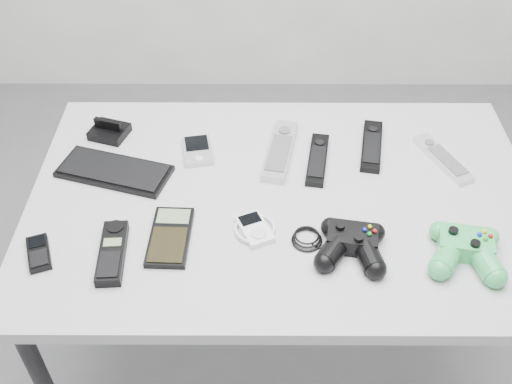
{
  "coord_description": "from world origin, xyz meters",
  "views": [
    {
      "loc": [
        -0.01,
        -1.0,
        1.76
      ],
      "look_at": [
        -0.01,
        0.02,
        0.82
      ],
      "focal_mm": 42.0,
      "sensor_mm": 36.0,
      "label": 1
    }
  ],
  "objects_px": {
    "calculator": "(170,236)",
    "controller_black": "(352,243)",
    "remote_black_b": "(372,145)",
    "mp3_player": "(255,229)",
    "pda_keyboard": "(114,171)",
    "remote_silver_a": "(280,150)",
    "pda": "(198,150)",
    "cordless_handset": "(112,252)",
    "remote_silver_b": "(443,158)",
    "desk": "(282,217)",
    "remote_black_a": "(318,159)",
    "mobile_phone": "(39,253)",
    "controller_green": "(466,248)"
  },
  "relations": [
    {
      "from": "pda_keyboard",
      "to": "remote_silver_a",
      "type": "height_order",
      "value": "remote_silver_a"
    },
    {
      "from": "remote_silver_b",
      "to": "mp3_player",
      "type": "relative_size",
      "value": 2.01
    },
    {
      "from": "controller_green",
      "to": "controller_black",
      "type": "bearing_deg",
      "value": -173.7
    },
    {
      "from": "pda",
      "to": "remote_black_a",
      "type": "relative_size",
      "value": 0.58
    },
    {
      "from": "pda_keyboard",
      "to": "remote_silver_a",
      "type": "bearing_deg",
      "value": 27.58
    },
    {
      "from": "pda_keyboard",
      "to": "remote_black_b",
      "type": "distance_m",
      "value": 0.65
    },
    {
      "from": "cordless_handset",
      "to": "mobile_phone",
      "type": "bearing_deg",
      "value": 175.64
    },
    {
      "from": "cordless_handset",
      "to": "controller_black",
      "type": "distance_m",
      "value": 0.51
    },
    {
      "from": "pda",
      "to": "calculator",
      "type": "bearing_deg",
      "value": -107.02
    },
    {
      "from": "cordless_handset",
      "to": "pda",
      "type": "bearing_deg",
      "value": 62.73
    },
    {
      "from": "pda",
      "to": "remote_silver_b",
      "type": "distance_m",
      "value": 0.62
    },
    {
      "from": "remote_silver_b",
      "to": "mobile_phone",
      "type": "relative_size",
      "value": 1.96
    },
    {
      "from": "cordless_handset",
      "to": "controller_black",
      "type": "height_order",
      "value": "controller_black"
    },
    {
      "from": "desk",
      "to": "remote_black_b",
      "type": "xyz_separation_m",
      "value": [
        0.23,
        0.18,
        0.08
      ]
    },
    {
      "from": "remote_silver_a",
      "to": "calculator",
      "type": "distance_m",
      "value": 0.38
    },
    {
      "from": "desk",
      "to": "remote_black_a",
      "type": "relative_size",
      "value": 6.21
    },
    {
      "from": "remote_silver_a",
      "to": "mp3_player",
      "type": "bearing_deg",
      "value": -92.27
    },
    {
      "from": "controller_green",
      "to": "desk",
      "type": "bearing_deg",
      "value": 163.73
    },
    {
      "from": "remote_silver_b",
      "to": "controller_black",
      "type": "bearing_deg",
      "value": -155.45
    },
    {
      "from": "remote_black_a",
      "to": "calculator",
      "type": "distance_m",
      "value": 0.43
    },
    {
      "from": "controller_black",
      "to": "controller_green",
      "type": "distance_m",
      "value": 0.24
    },
    {
      "from": "pda_keyboard",
      "to": "remote_black_b",
      "type": "height_order",
      "value": "remote_black_b"
    },
    {
      "from": "remote_silver_b",
      "to": "calculator",
      "type": "height_order",
      "value": "remote_silver_b"
    },
    {
      "from": "mp3_player",
      "to": "calculator",
      "type": "bearing_deg",
      "value": 163.94
    },
    {
      "from": "pda",
      "to": "remote_black_b",
      "type": "xyz_separation_m",
      "value": [
        0.44,
        0.02,
        0.0
      ]
    },
    {
      "from": "desk",
      "to": "controller_green",
      "type": "relative_size",
      "value": 7.13
    },
    {
      "from": "desk",
      "to": "cordless_handset",
      "type": "xyz_separation_m",
      "value": [
        -0.37,
        -0.19,
        0.08
      ]
    },
    {
      "from": "pda",
      "to": "controller_black",
      "type": "distance_m",
      "value": 0.48
    },
    {
      "from": "mp3_player",
      "to": "desk",
      "type": "bearing_deg",
      "value": 36.09
    },
    {
      "from": "mobile_phone",
      "to": "remote_silver_b",
      "type": "bearing_deg",
      "value": -1.59
    },
    {
      "from": "pda_keyboard",
      "to": "remote_silver_a",
      "type": "xyz_separation_m",
      "value": [
        0.41,
        0.08,
        0.0
      ]
    },
    {
      "from": "desk",
      "to": "mp3_player",
      "type": "xyz_separation_m",
      "value": [
        -0.07,
        -0.11,
        0.08
      ]
    },
    {
      "from": "remote_silver_b",
      "to": "mp3_player",
      "type": "height_order",
      "value": "remote_silver_b"
    },
    {
      "from": "mp3_player",
      "to": "mobile_phone",
      "type": "bearing_deg",
      "value": 165.41
    },
    {
      "from": "calculator",
      "to": "controller_black",
      "type": "height_order",
      "value": "controller_black"
    },
    {
      "from": "remote_black_b",
      "to": "cordless_handset",
      "type": "distance_m",
      "value": 0.7
    },
    {
      "from": "desk",
      "to": "pda_keyboard",
      "type": "relative_size",
      "value": 4.39
    },
    {
      "from": "remote_black_b",
      "to": "mp3_player",
      "type": "relative_size",
      "value": 2.08
    },
    {
      "from": "pda",
      "to": "controller_black",
      "type": "bearing_deg",
      "value": -52.97
    },
    {
      "from": "mp3_player",
      "to": "controller_black",
      "type": "distance_m",
      "value": 0.21
    },
    {
      "from": "remote_silver_b",
      "to": "calculator",
      "type": "bearing_deg",
      "value": 178.08
    },
    {
      "from": "remote_black_a",
      "to": "remote_black_b",
      "type": "xyz_separation_m",
      "value": [
        0.14,
        0.05,
        -0.0
      ]
    },
    {
      "from": "pda",
      "to": "controller_green",
      "type": "xyz_separation_m",
      "value": [
        0.59,
        -0.35,
        0.02
      ]
    },
    {
      "from": "cordless_handset",
      "to": "controller_green",
      "type": "bearing_deg",
      "value": -3.3
    },
    {
      "from": "mobile_phone",
      "to": "mp3_player",
      "type": "height_order",
      "value": "same"
    },
    {
      "from": "remote_silver_a",
      "to": "mp3_player",
      "type": "height_order",
      "value": "remote_silver_a"
    },
    {
      "from": "remote_black_a",
      "to": "controller_green",
      "type": "bearing_deg",
      "value": -38.3
    },
    {
      "from": "mobile_phone",
      "to": "controller_black",
      "type": "xyz_separation_m",
      "value": [
        0.66,
        0.02,
        0.02
      ]
    },
    {
      "from": "pda",
      "to": "mobile_phone",
      "type": "distance_m",
      "value": 0.46
    },
    {
      "from": "remote_silver_a",
      "to": "mp3_player",
      "type": "relative_size",
      "value": 2.39
    }
  ]
}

